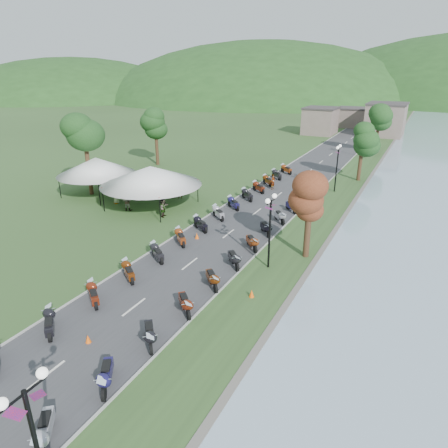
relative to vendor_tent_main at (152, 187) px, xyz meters
The scene contains 13 objects.
road 18.07m from the vendor_tent_main, 57.40° to the left, with size 7.00×120.00×0.02m, color #3E3E41.
hills_backdrop 175.41m from the vendor_tent_main, 86.84° to the left, with size 360.00×120.00×76.00m, color #285621, non-canonical shape.
far_building 60.62m from the vendor_tent_main, 82.72° to the left, with size 18.00×16.00×5.00m, color #7C6960.
moto_row_left 8.85m from the vendor_tent_main, 33.17° to the right, with size 2.60×48.62×1.10m, color #331411, non-canonical shape.
moto_row_right 13.98m from the vendor_tent_main, 26.41° to the right, with size 2.60×42.69×1.10m, color #331411, non-canonical shape.
vendor_tent_main is the anchor object (origin of this frame).
vendor_tent_side 7.46m from the vendor_tent_main, behind, with size 5.42×5.42×4.00m, color white, non-canonical shape.
tree_park_left 9.03m from the vendor_tent_main, behind, with size 3.90×3.90×10.83m, color #23501E, non-canonical shape.
tree_lakeside 17.00m from the vendor_tent_main, 13.83° to the right, with size 2.37×2.37×6.59m, color #23501E, non-canonical shape.
pedestrian_a 4.11m from the vendor_tent_main, 74.48° to the left, with size 0.57×0.42×1.58m, color slate.
pedestrian_b 3.17m from the vendor_tent_main, 125.94° to the right, with size 0.89×0.49×1.82m, color slate.
pedestrian_c 3.94m from the vendor_tent_main, 139.20° to the left, with size 1.04×0.43×1.61m, color slate.
traffic_cone_near 20.84m from the vendor_tent_main, 62.20° to the right, with size 0.29×0.29×0.46m, color #F2590C.
Camera 1 is at (13.29, -4.86, 12.61)m, focal length 32.00 mm.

